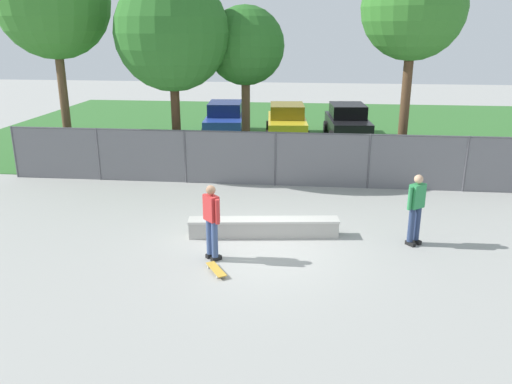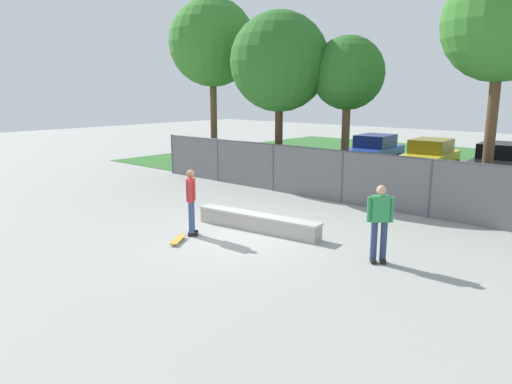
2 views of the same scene
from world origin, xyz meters
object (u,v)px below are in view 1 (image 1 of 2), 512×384
(tree_near_right, at_px, (172,34))
(car_black, at_px, (347,121))
(skateboarder, at_px, (212,219))
(bystander, at_px, (416,206))
(tree_near_left, at_px, (53,2))
(car_blue, at_px, (225,119))
(tree_mid, at_px, (245,47))
(concrete_ledge, at_px, (264,227))
(tree_far, at_px, (413,9))
(car_yellow, at_px, (287,121))
(skateboard, at_px, (216,269))

(tree_near_right, xyz_separation_m, car_black, (6.60, 7.28, -4.17))
(skateboarder, xyz_separation_m, tree_near_right, (-2.65, 7.10, 4.00))
(tree_near_right, distance_m, bystander, 10.23)
(tree_near_left, distance_m, car_blue, 9.91)
(tree_near_left, relative_size, tree_mid, 1.35)
(concrete_ledge, xyz_separation_m, tree_mid, (-1.34, 6.89, 4.29))
(tree_far, bearing_deg, concrete_ledge, -126.68)
(tree_far, relative_size, bystander, 4.15)
(concrete_ledge, height_order, car_yellow, car_yellow)
(skateboarder, relative_size, bystander, 1.00)
(tree_near_right, relative_size, tree_mid, 1.17)
(car_yellow, relative_size, bystander, 2.38)
(tree_near_left, height_order, tree_far, tree_near_left)
(skateboarder, bearing_deg, tree_far, 53.67)
(tree_near_left, bearing_deg, skateboarder, -47.20)
(skateboard, distance_m, car_black, 15.54)
(skateboard, xyz_separation_m, car_blue, (-2.32, 15.11, 0.77))
(tree_near_left, xyz_separation_m, tree_mid, (6.79, 0.78, -1.53))
(tree_mid, distance_m, car_yellow, 6.87)
(skateboarder, height_order, car_blue, skateboarder)
(car_blue, relative_size, car_yellow, 1.00)
(skateboard, xyz_separation_m, tree_mid, (-0.49, 9.09, 4.46))
(tree_far, bearing_deg, skateboarder, -126.33)
(tree_near_right, xyz_separation_m, bystander, (7.50, -5.68, -4.00))
(car_yellow, xyz_separation_m, bystander, (3.84, -12.64, 0.17))
(tree_far, bearing_deg, bystander, -95.29)
(skateboard, distance_m, tree_far, 11.13)
(skateboard, height_order, bystander, bystander)
(concrete_ledge, distance_m, car_blue, 13.31)
(tree_near_right, bearing_deg, skateboard, -69.81)
(car_yellow, relative_size, car_black, 1.00)
(skateboard, bearing_deg, skateboarder, 107.24)
(skateboard, bearing_deg, tree_near_left, 131.22)
(skateboarder, bearing_deg, tree_near_left, 132.80)
(car_blue, bearing_deg, skateboard, -81.29)
(tree_near_left, height_order, car_blue, tree_near_left)
(bystander, bearing_deg, tree_far, 84.71)
(tree_near_right, bearing_deg, concrete_ledge, -56.36)
(car_black, bearing_deg, bystander, -86.05)
(skateboard, xyz_separation_m, car_black, (3.74, 15.06, 0.77))
(tree_mid, relative_size, tree_far, 0.80)
(bystander, bearing_deg, tree_near_left, 152.45)
(skateboard, relative_size, tree_near_left, 0.10)
(skateboarder, xyz_separation_m, tree_mid, (-0.28, 8.41, 3.53))
(skateboarder, height_order, skateboard, skateboarder)
(tree_near_left, distance_m, tree_mid, 7.00)
(tree_far, xyz_separation_m, car_yellow, (-4.39, 6.72, -4.96))
(skateboarder, bearing_deg, car_yellow, 85.92)
(tree_mid, xyz_separation_m, car_yellow, (1.28, 5.65, -3.70))
(skateboard, relative_size, tree_mid, 0.13)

